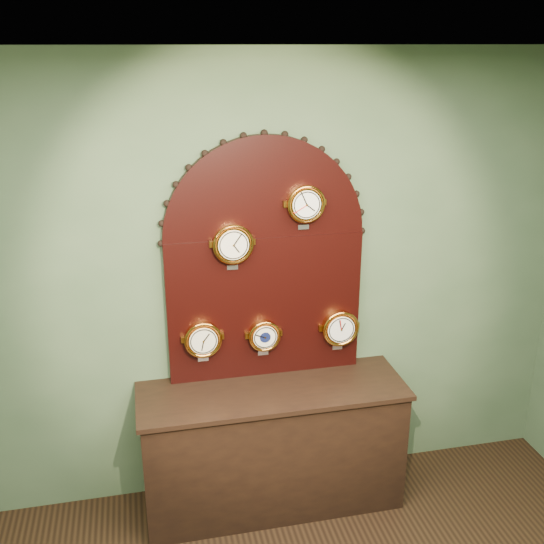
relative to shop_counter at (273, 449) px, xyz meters
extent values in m
plane|color=#455C3F|center=(0.00, 0.27, 1.00)|extent=(4.00, 0.00, 4.00)
plane|color=white|center=(0.00, -2.23, 2.40)|extent=(5.00, 5.00, 0.00)
cube|color=black|center=(0.00, 0.00, 0.00)|extent=(1.60, 0.50, 0.80)
cube|color=black|center=(0.00, 0.22, 0.88)|extent=(1.20, 0.06, 0.90)
cylinder|color=black|center=(0.00, 0.22, 1.33)|extent=(1.20, 0.06, 1.20)
cylinder|color=orange|center=(-0.20, 0.16, 1.32)|extent=(0.22, 0.08, 0.22)
torus|color=orange|center=(-0.20, 0.13, 1.32)|extent=(0.24, 0.02, 0.24)
cylinder|color=beige|center=(-0.20, 0.12, 1.32)|extent=(0.18, 0.01, 0.18)
cube|color=silver|center=(-0.20, 0.19, 1.17)|extent=(0.07, 0.01, 0.03)
cylinder|color=orange|center=(0.23, 0.16, 1.54)|extent=(0.21, 0.08, 0.21)
torus|color=orange|center=(0.23, 0.13, 1.54)|extent=(0.23, 0.02, 0.23)
cylinder|color=silver|center=(0.23, 0.12, 1.54)|extent=(0.17, 0.01, 0.17)
cube|color=silver|center=(0.23, 0.19, 1.39)|extent=(0.06, 0.01, 0.03)
cylinder|color=orange|center=(-0.40, 0.16, 0.73)|extent=(0.21, 0.08, 0.21)
torus|color=orange|center=(-0.40, 0.13, 0.73)|extent=(0.23, 0.02, 0.23)
cylinder|color=beige|center=(-0.40, 0.12, 0.73)|extent=(0.17, 0.01, 0.17)
cube|color=silver|center=(-0.40, 0.19, 0.58)|extent=(0.06, 0.01, 0.03)
cylinder|color=orange|center=(-0.02, 0.16, 0.72)|extent=(0.19, 0.08, 0.19)
torus|color=orange|center=(-0.02, 0.13, 0.72)|extent=(0.20, 0.02, 0.20)
cylinder|color=beige|center=(-0.02, 0.12, 0.72)|extent=(0.15, 0.01, 0.15)
cube|color=silver|center=(-0.02, 0.19, 0.58)|extent=(0.07, 0.01, 0.03)
cylinder|color=#0C1339|center=(-0.02, 0.12, 0.72)|extent=(0.07, 0.00, 0.07)
cylinder|color=orange|center=(0.47, 0.16, 0.72)|extent=(0.22, 0.08, 0.22)
torus|color=orange|center=(0.47, 0.13, 0.72)|extent=(0.24, 0.02, 0.24)
cylinder|color=silver|center=(0.47, 0.12, 0.72)|extent=(0.17, 0.01, 0.17)
cube|color=silver|center=(0.47, 0.19, 0.57)|extent=(0.06, 0.01, 0.03)
camera|label=1|loc=(-0.73, -3.29, 2.42)|focal=41.83mm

